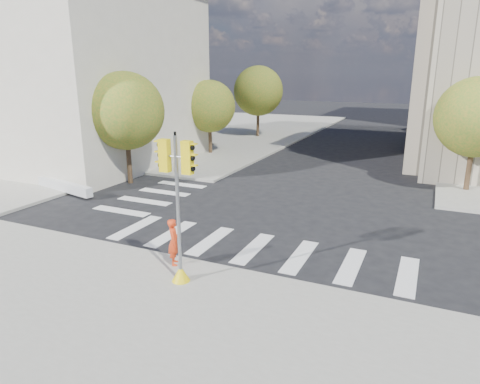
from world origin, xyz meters
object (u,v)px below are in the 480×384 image
at_px(traffic_signal, 179,221).
at_px(planter_wall, 57,184).
at_px(lamp_far, 469,92).
at_px(photographer, 174,242).

bearing_deg(traffic_signal, planter_wall, 152.50).
height_order(lamp_far, photographer, lamp_far).
xyz_separation_m(lamp_far, planter_wall, (-21.00, -27.14, -4.18)).
bearing_deg(traffic_signal, photographer, 132.06).
bearing_deg(lamp_far, planter_wall, -127.73).
relative_size(traffic_signal, planter_wall, 0.77).
bearing_deg(lamp_far, photographer, -106.83).
distance_m(traffic_signal, planter_wall, 13.68).
bearing_deg(photographer, planter_wall, 32.88).
relative_size(lamp_far, traffic_signal, 1.76).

